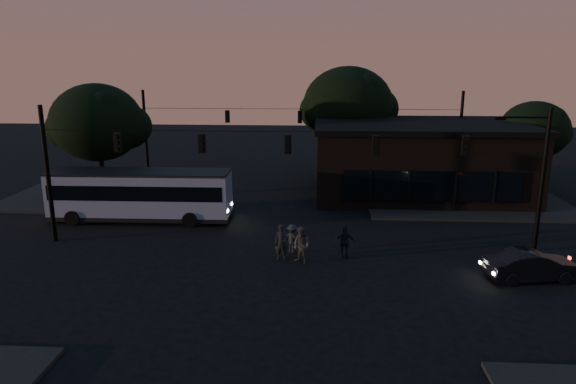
# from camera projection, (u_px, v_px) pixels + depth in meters

# --- Properties ---
(ground) EXTENTS (120.00, 120.00, 0.00)m
(ground) POSITION_uv_depth(u_px,v_px,m) (283.00, 275.00, 23.93)
(ground) COLOR black
(ground) RESTS_ON ground
(sidewalk_far_right) EXTENTS (14.00, 10.00, 0.15)m
(sidewalk_far_right) POSITION_uv_depth(u_px,v_px,m) (463.00, 200.00, 36.76)
(sidewalk_far_right) COLOR black
(sidewalk_far_right) RESTS_ON ground
(sidewalk_far_left) EXTENTS (14.00, 10.00, 0.15)m
(sidewalk_far_left) POSITION_uv_depth(u_px,v_px,m) (109.00, 195.00, 38.30)
(sidewalk_far_left) COLOR black
(sidewalk_far_left) RESTS_ON ground
(building) EXTENTS (15.40, 10.41, 5.40)m
(building) POSITION_uv_depth(u_px,v_px,m) (418.00, 159.00, 38.21)
(building) COLOR black
(building) RESTS_ON ground
(tree_behind) EXTENTS (7.60, 7.60, 9.43)m
(tree_behind) POSITION_uv_depth(u_px,v_px,m) (348.00, 105.00, 43.50)
(tree_behind) COLOR black
(tree_behind) RESTS_ON ground
(tree_right) EXTENTS (5.20, 5.20, 6.86)m
(tree_right) POSITION_uv_depth(u_px,v_px,m) (534.00, 130.00, 39.17)
(tree_right) COLOR black
(tree_right) RESTS_ON ground
(tree_left) EXTENTS (6.40, 6.40, 8.30)m
(tree_left) POSITION_uv_depth(u_px,v_px,m) (97.00, 123.00, 36.00)
(tree_left) COLOR black
(tree_left) RESTS_ON ground
(signal_rig_near) EXTENTS (26.24, 0.30, 7.50)m
(signal_rig_near) POSITION_uv_depth(u_px,v_px,m) (288.00, 165.00, 26.73)
(signal_rig_near) COLOR black
(signal_rig_near) RESTS_ON ground
(signal_rig_far) EXTENTS (26.24, 0.30, 7.50)m
(signal_rig_far) POSITION_uv_depth(u_px,v_px,m) (300.00, 131.00, 42.28)
(signal_rig_far) COLOR black
(signal_rig_far) RESTS_ON ground
(bus) EXTENTS (11.26, 2.89, 3.16)m
(bus) POSITION_uv_depth(u_px,v_px,m) (141.00, 193.00, 31.92)
(bus) COLOR #8389A7
(bus) RESTS_ON ground
(car) EXTENTS (4.37, 2.06, 1.38)m
(car) POSITION_uv_depth(u_px,v_px,m) (532.00, 265.00, 23.25)
(car) COLOR black
(car) RESTS_ON ground
(pedestrian_a) EXTENTS (0.69, 0.47, 1.82)m
(pedestrian_a) POSITION_uv_depth(u_px,v_px,m) (281.00, 243.00, 25.58)
(pedestrian_a) COLOR black
(pedestrian_a) RESTS_ON ground
(pedestrian_b) EXTENTS (1.15, 1.12, 1.86)m
(pedestrian_b) POSITION_uv_depth(u_px,v_px,m) (301.00, 246.00, 25.11)
(pedestrian_b) COLOR #45433F
(pedestrian_b) RESTS_ON ground
(pedestrian_c) EXTENTS (1.06, 0.57, 1.72)m
(pedestrian_c) POSITION_uv_depth(u_px,v_px,m) (345.00, 242.00, 25.80)
(pedestrian_c) COLOR black
(pedestrian_c) RESTS_ON ground
(pedestrian_d) EXTENTS (1.14, 1.02, 1.54)m
(pedestrian_d) POSITION_uv_depth(u_px,v_px,m) (292.00, 239.00, 26.59)
(pedestrian_d) COLOR #22282A
(pedestrian_d) RESTS_ON ground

